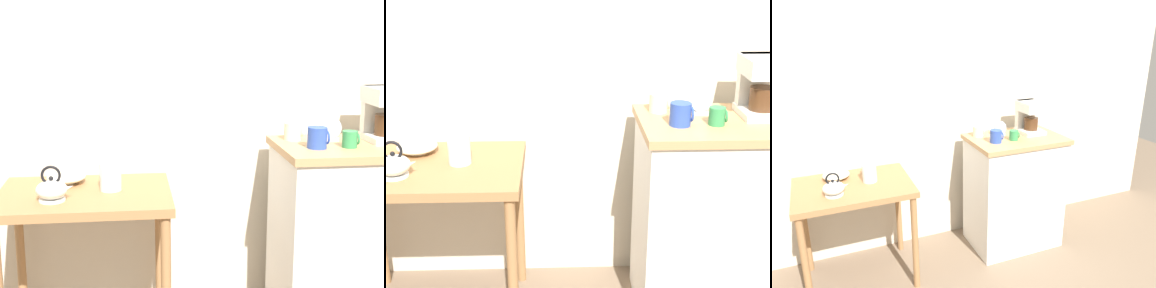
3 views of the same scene
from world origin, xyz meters
The scene contains 11 objects.
back_wall centered at (0.10, 0.39, 1.40)m, with size 4.40×0.10×2.80m, color beige.
wooden_table centered at (-0.70, 0.00, 0.64)m, with size 0.78×0.57×0.75m.
kitchen_counter centered at (0.56, -0.01, 0.47)m, with size 0.74×0.51×0.94m.
bowl_stoneware centered at (-0.79, 0.15, 0.78)m, with size 0.18×0.18×0.06m.
teakettle centered at (-0.83, -0.12, 0.80)m, with size 0.16×0.13×0.16m.
glass_carafe_vase centered at (-0.58, 0.02, 0.82)m, with size 0.10×0.10×0.20m.
coffee_maker centered at (0.73, 0.07, 1.08)m, with size 0.18×0.22×0.26m.
mug_small_cream centered at (0.30, 0.12, 0.98)m, with size 0.09×0.08×0.08m.
mug_tall_green centered at (0.51, -0.07, 0.98)m, with size 0.07×0.07×0.08m.
mug_blue centered at (0.35, -0.07, 0.99)m, with size 0.10×0.09×0.10m.
table_clock centered at (0.47, 0.08, 0.99)m, with size 0.10×0.05×0.12m.
Camera 2 is at (-0.16, -2.29, 1.69)m, focal length 53.16 mm.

